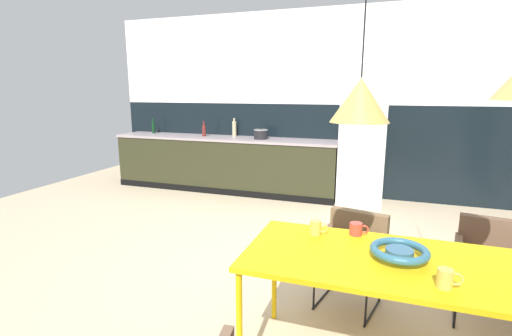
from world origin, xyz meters
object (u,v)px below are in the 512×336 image
(dining_table, at_px, (426,272))
(mug_tall_blue, at_px, (316,228))
(bottle_spice_small, at_px, (234,128))
(cooking_pot, at_px, (261,134))
(bottle_vinegar_dark, at_px, (153,127))
(refrigerator_column, at_px, (363,136))
(mug_short_terracotta, at_px, (446,278))
(mug_glass_clear, at_px, (356,229))
(pendant_lamp_over_table_near, at_px, (360,100))
(bottle_oil_tall, at_px, (204,130))
(armchair_head_of_table, at_px, (492,256))
(armchair_far_side, at_px, (353,245))
(fruit_bowl, at_px, (400,252))

(dining_table, xyz_separation_m, mug_tall_blue, (-0.64, 0.22, 0.09))
(mug_tall_blue, xyz_separation_m, bottle_spice_small, (-2.03, 3.54, 0.24))
(cooking_pot, height_order, bottle_vinegar_dark, bottle_vinegar_dark)
(refrigerator_column, distance_m, bottle_vinegar_dark, 3.65)
(mug_short_terracotta, height_order, cooking_pot, cooking_pot)
(mug_glass_clear, bearing_deg, pendant_lamp_over_table_near, -90.88)
(bottle_oil_tall, bearing_deg, mug_tall_blue, -53.24)
(cooking_pot, bearing_deg, mug_tall_blue, -65.92)
(mug_tall_blue, bearing_deg, cooking_pot, 114.08)
(armchair_head_of_table, bearing_deg, mug_tall_blue, 38.30)
(refrigerator_column, xyz_separation_m, mug_short_terracotta, (0.61, -3.80, -0.21))
(mug_short_terracotta, distance_m, bottle_vinegar_dark, 5.78)
(bottle_spice_small, distance_m, pendant_lamp_over_table_near, 4.40)
(mug_short_terracotta, bearing_deg, pendant_lamp_over_table_near, 148.96)
(armchair_far_side, distance_m, mug_glass_clear, 0.55)
(mug_glass_clear, relative_size, bottle_vinegar_dark, 0.45)
(mug_tall_blue, xyz_separation_m, cooking_pot, (-1.49, 3.33, 0.18))
(mug_glass_clear, bearing_deg, bottle_vinegar_dark, 138.55)
(armchair_head_of_table, bearing_deg, dining_table, 67.57)
(refrigerator_column, distance_m, mug_short_terracotta, 3.85)
(mug_tall_blue, bearing_deg, bottle_spice_small, 119.83)
(bottle_spice_small, relative_size, pendant_lamp_over_table_near, 0.23)
(dining_table, height_order, pendant_lamp_over_table_near, pendant_lamp_over_table_near)
(mug_tall_blue, distance_m, mug_glass_clear, 0.26)
(mug_tall_blue, height_order, pendant_lamp_over_table_near, pendant_lamp_over_table_near)
(dining_table, xyz_separation_m, mug_glass_clear, (-0.39, 0.30, 0.08))
(refrigerator_column, height_order, mug_tall_blue, refrigerator_column)
(dining_table, height_order, armchair_head_of_table, dining_table)
(fruit_bowl, bearing_deg, dining_table, -4.08)
(mug_glass_clear, xyz_separation_m, cooking_pot, (-1.73, 3.25, 0.19))
(bottle_oil_tall, bearing_deg, refrigerator_column, -0.41)
(bottle_vinegar_dark, xyz_separation_m, pendant_lamp_over_table_near, (3.81, -3.63, 0.60))
(dining_table, xyz_separation_m, mug_short_terracotta, (0.06, -0.24, 0.09))
(mug_tall_blue, relative_size, bottle_oil_tall, 0.46)
(refrigerator_column, xyz_separation_m, pendant_lamp_over_table_near, (0.16, -3.52, 0.61))
(mug_glass_clear, bearing_deg, armchair_far_side, 95.68)
(mug_short_terracotta, distance_m, bottle_oil_tall, 4.99)
(bottle_vinegar_dark, bearing_deg, armchair_head_of_table, -30.46)
(mug_short_terracotta, distance_m, bottle_spice_small, 4.84)
(armchair_far_side, bearing_deg, pendant_lamp_over_table_near, 106.87)
(armchair_far_side, height_order, pendant_lamp_over_table_near, pendant_lamp_over_table_near)
(refrigerator_column, distance_m, fruit_bowl, 3.58)
(refrigerator_column, xyz_separation_m, armchair_far_side, (0.12, -2.81, -0.53))
(armchair_far_side, xyz_separation_m, mug_glass_clear, (0.05, -0.45, 0.31))
(fruit_bowl, height_order, mug_short_terracotta, mug_short_terracotta)
(mug_glass_clear, xyz_separation_m, bottle_oil_tall, (-2.75, 3.28, 0.21))
(mug_tall_blue, bearing_deg, pendant_lamp_over_table_near, -37.09)
(refrigerator_column, distance_m, cooking_pot, 1.57)
(refrigerator_column, bearing_deg, bottle_vinegar_dark, 178.31)
(pendant_lamp_over_table_near, bearing_deg, refrigerator_column, 92.60)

